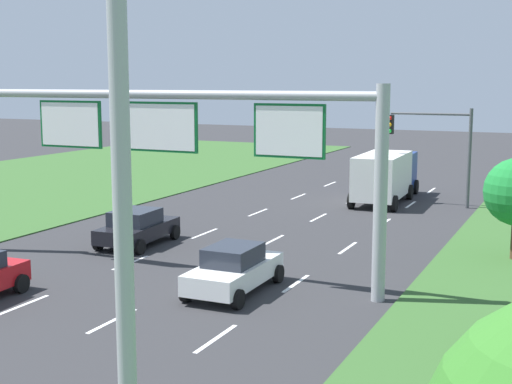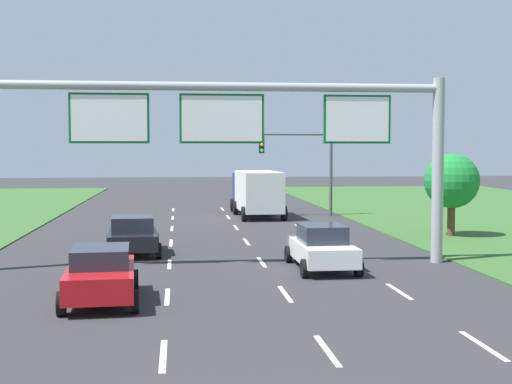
{
  "view_description": "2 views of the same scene",
  "coord_description": "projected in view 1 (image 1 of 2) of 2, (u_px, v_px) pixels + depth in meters",
  "views": [
    {
      "loc": [
        14.2,
        -4.69,
        7.05
      ],
      "look_at": [
        2.25,
        21.1,
        2.64
      ],
      "focal_mm": 50.0,
      "sensor_mm": 36.0,
      "label": 1
    },
    {
      "loc": [
        -1.42,
        -8.83,
        4.34
      ],
      "look_at": [
        1.69,
        19.44,
        2.61
      ],
      "focal_mm": 50.0,
      "sensor_mm": 36.0,
      "label": 2
    }
  ],
  "objects": [
    {
      "name": "lane_dashes_inner_left",
      "position": [
        22.0,
        305.0,
        22.67
      ],
      "size": [
        0.14,
        62.4,
        0.01
      ],
      "color": "white",
      "rests_on": "ground_plane"
    },
    {
      "name": "car_far_ahead",
      "position": [
        234.0,
        269.0,
        24.04
      ],
      "size": [
        2.12,
        4.41,
        1.61
      ],
      "rotation": [
        0.0,
        0.0,
        0.01
      ],
      "color": "white",
      "rests_on": "ground_plane"
    },
    {
      "name": "street_lamp",
      "position": [
        92.0,
        292.0,
        6.76
      ],
      "size": [
        2.61,
        0.32,
        8.5
      ],
      "color": "#9EA0A5",
      "rests_on": "ground_plane"
    },
    {
      "name": "lane_dashes_slip",
      "position": [
        216.0,
        338.0,
        19.76
      ],
      "size": [
        0.14,
        62.4,
        0.01
      ],
      "color": "white",
      "rests_on": "ground_plane"
    },
    {
      "name": "traffic_light_mast",
      "position": [
        435.0,
        139.0,
        40.33
      ],
      "size": [
        4.76,
        0.49,
        5.6
      ],
      "color": "#47494F",
      "rests_on": "ground_plane"
    },
    {
      "name": "car_near_red",
      "position": [
        137.0,
        227.0,
        31.01
      ],
      "size": [
        2.44,
        4.32,
        1.57
      ],
      "rotation": [
        0.0,
        0.0,
        0.06
      ],
      "color": "black",
      "rests_on": "ground_plane"
    },
    {
      "name": "sign_gantry",
      "position": [
        158.0,
        141.0,
        25.87
      ],
      "size": [
        17.24,
        0.44,
        7.0
      ],
      "color": "#9EA0A5",
      "rests_on": "ground_plane"
    },
    {
      "name": "box_truck",
      "position": [
        386.0,
        174.0,
        42.2
      ],
      "size": [
        2.89,
        8.0,
        2.9
      ],
      "rotation": [
        0.0,
        0.0,
        0.04
      ],
      "color": "navy",
      "rests_on": "ground_plane"
    },
    {
      "name": "lane_dashes_inner_right",
      "position": [
        112.0,
        321.0,
        21.22
      ],
      "size": [
        0.14,
        62.4,
        0.01
      ],
      "color": "white",
      "rests_on": "ground_plane"
    }
  ]
}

